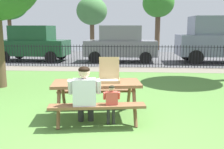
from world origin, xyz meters
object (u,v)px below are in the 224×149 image
Objects in this scene: parked_car_far_left at (33,43)px; parked_car_left at (121,43)px; adult_at_table at (85,94)px; far_tree_midleft at (92,12)px; child_at_table at (111,101)px; picnic_table_foreground at (97,90)px; far_tree_left at (8,1)px; pizza_box_open at (109,75)px; parked_car_center at (223,38)px; far_tree_center at (158,4)px.

parked_car_far_left is 1.02× the size of parked_car_left.
far_tree_midleft reaches higher than adult_at_table.
child_at_table is at bearing 5.05° from adult_at_table.
picnic_table_foreground is 19.62m from far_tree_left.
pizza_box_open is 0.10× the size of parked_car_center.
parked_car_left is at bearing 89.17° from picnic_table_foreground.
far_tree_left reaches higher than far_tree_midleft.
pizza_box_open is at bearing -58.38° from far_tree_left.
parked_car_far_left is (-5.08, 8.76, 0.13)m from pizza_box_open.
parked_car_far_left is at bearing -56.73° from far_tree_left.
adult_at_table is (-0.40, -0.69, -0.23)m from pizza_box_open.
parked_car_far_left is (-5.18, 9.40, 0.51)m from child_at_table.
adult_at_table is 0.27× the size of far_tree_midleft.
parked_car_center is at bearing -43.15° from far_tree_midleft.
parked_car_left is at bearing -180.00° from parked_car_center.
parked_car_left is at bearing -37.53° from far_tree_left.
adult_at_table is at bearing -81.70° from far_tree_midleft.
adult_at_table is 10.55m from parked_car_far_left.
far_tree_left is (-10.00, 7.68, 3.05)m from parked_car_left.
adult_at_table is 0.21× the size of far_tree_left.
far_tree_left is (-9.87, 16.60, 3.46)m from picnic_table_foreground.
far_tree_midleft is (-2.50, 17.13, 2.53)m from adult_at_table.
parked_car_far_left reaches higher than pizza_box_open.
far_tree_midleft is at bearing 109.89° from parked_car_left.
parked_car_center is at bearing -70.68° from far_tree_center.
parked_car_left is at bearing -109.52° from far_tree_center.
child_at_table is 10.77m from parked_car_center.
adult_at_table is at bearing -63.65° from parked_car_far_left.
picnic_table_foreground is 8.93m from parked_car_left.
parked_car_far_left is (-4.83, 8.91, 0.41)m from picnic_table_foreground.
child_at_table is (0.50, 0.04, -0.15)m from adult_at_table.
far_tree_center is (2.60, 16.44, 2.89)m from pizza_box_open.
adult_at_table is 0.24× the size of far_tree_center.
adult_at_table is 17.49m from far_tree_midleft.
pizza_box_open reaches higher than adult_at_table.
far_tree_midleft reaches higher than parked_car_far_left.
pizza_box_open is 10.24m from parked_car_center.
adult_at_table is 11.05m from parked_car_center.
far_tree_left is (-5.04, 7.68, 3.05)m from parked_car_far_left.
parked_car_far_left is at bearing 120.12° from pizza_box_open.
adult_at_table is at bearing -99.95° from far_tree_center.
far_tree_left reaches higher than parked_car_center.
pizza_box_open is at bearing -99.00° from far_tree_center.
far_tree_left is 7.27m from far_tree_midleft.
far_tree_left reaches higher than far_tree_center.
parked_car_far_left is 8.28m from far_tree_midleft.
parked_car_left is at bearing -70.11° from far_tree_midleft.
picnic_table_foreground is 4.04× the size of pizza_box_open.
far_tree_center is at bearing 0.00° from far_tree_midleft.
parked_car_center is (10.38, 0.00, 0.29)m from parked_car_far_left.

